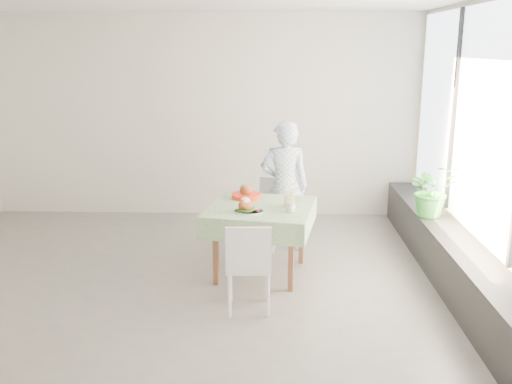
{
  "coord_description": "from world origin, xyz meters",
  "views": [
    {
      "loc": [
        0.99,
        -5.41,
        2.33
      ],
      "look_at": [
        0.81,
        0.3,
        0.88
      ],
      "focal_mm": 40.0,
      "sensor_mm": 36.0,
      "label": 1
    }
  ],
  "objects_px": {
    "juice_cup_orange": "(289,200)",
    "chair_far": "(268,226)",
    "potted_plant": "(432,190)",
    "cafe_table": "(261,232)",
    "diner": "(284,186)",
    "main_dish": "(247,207)",
    "chair_near": "(249,283)"
  },
  "relations": [
    {
      "from": "juice_cup_orange",
      "to": "potted_plant",
      "type": "xyz_separation_m",
      "value": [
        1.6,
        0.54,
        -0.01
      ]
    },
    {
      "from": "cafe_table",
      "to": "chair_near",
      "type": "height_order",
      "value": "chair_near"
    },
    {
      "from": "chair_near",
      "to": "diner",
      "type": "relative_size",
      "value": 0.55
    },
    {
      "from": "chair_far",
      "to": "chair_near",
      "type": "xyz_separation_m",
      "value": [
        -0.15,
        -1.72,
        0.01
      ]
    },
    {
      "from": "chair_far",
      "to": "main_dish",
      "type": "distance_m",
      "value": 1.22
    },
    {
      "from": "chair_far",
      "to": "potted_plant",
      "type": "distance_m",
      "value": 1.93
    },
    {
      "from": "cafe_table",
      "to": "main_dish",
      "type": "relative_size",
      "value": 4.07
    },
    {
      "from": "cafe_table",
      "to": "potted_plant",
      "type": "distance_m",
      "value": 1.99
    },
    {
      "from": "juice_cup_orange",
      "to": "diner",
      "type": "bearing_deg",
      "value": 92.48
    },
    {
      "from": "chair_far",
      "to": "juice_cup_orange",
      "type": "relative_size",
      "value": 2.79
    },
    {
      "from": "juice_cup_orange",
      "to": "chair_far",
      "type": "bearing_deg",
      "value": 104.79
    },
    {
      "from": "chair_near",
      "to": "main_dish",
      "type": "height_order",
      "value": "main_dish"
    },
    {
      "from": "potted_plant",
      "to": "juice_cup_orange",
      "type": "bearing_deg",
      "value": -161.46
    },
    {
      "from": "cafe_table",
      "to": "main_dish",
      "type": "xyz_separation_m",
      "value": [
        -0.13,
        -0.23,
        0.33
      ]
    },
    {
      "from": "potted_plant",
      "to": "chair_near",
      "type": "bearing_deg",
      "value": -144.89
    },
    {
      "from": "diner",
      "to": "juice_cup_orange",
      "type": "xyz_separation_m",
      "value": [
        0.03,
        -0.77,
        0.04
      ]
    },
    {
      "from": "chair_far",
      "to": "cafe_table",
      "type": "bearing_deg",
      "value": -94.29
    },
    {
      "from": "cafe_table",
      "to": "juice_cup_orange",
      "type": "distance_m",
      "value": 0.46
    },
    {
      "from": "main_dish",
      "to": "potted_plant",
      "type": "distance_m",
      "value": 2.16
    },
    {
      "from": "cafe_table",
      "to": "chair_far",
      "type": "bearing_deg",
      "value": 85.71
    },
    {
      "from": "chair_far",
      "to": "diner",
      "type": "bearing_deg",
      "value": -24.26
    },
    {
      "from": "main_dish",
      "to": "potted_plant",
      "type": "xyz_separation_m",
      "value": [
        2.02,
        0.75,
        0.01
      ]
    },
    {
      "from": "juice_cup_orange",
      "to": "potted_plant",
      "type": "distance_m",
      "value": 1.69
    },
    {
      "from": "chair_far",
      "to": "diner",
      "type": "distance_m",
      "value": 0.56
    },
    {
      "from": "chair_near",
      "to": "juice_cup_orange",
      "type": "relative_size",
      "value": 2.87
    },
    {
      "from": "chair_far",
      "to": "main_dish",
      "type": "relative_size",
      "value": 2.75
    },
    {
      "from": "chair_near",
      "to": "chair_far",
      "type": "bearing_deg",
      "value": 84.93
    },
    {
      "from": "potted_plant",
      "to": "cafe_table",
      "type": "bearing_deg",
      "value": -164.48
    },
    {
      "from": "potted_plant",
      "to": "chair_far",
      "type": "bearing_deg",
      "value": 169.88
    },
    {
      "from": "diner",
      "to": "main_dish",
      "type": "distance_m",
      "value": 1.06
    },
    {
      "from": "main_dish",
      "to": "potted_plant",
      "type": "relative_size",
      "value": 0.49
    },
    {
      "from": "cafe_table",
      "to": "chair_near",
      "type": "relative_size",
      "value": 1.43
    }
  ]
}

